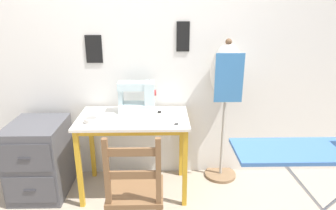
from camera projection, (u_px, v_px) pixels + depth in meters
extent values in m
plane|color=tan|center=(133.00, 208.00, 2.65)|extent=(14.00, 14.00, 0.00)
cube|color=silver|center=(134.00, 53.00, 2.85)|extent=(10.00, 0.05, 2.55)
cube|color=black|center=(94.00, 49.00, 2.80)|extent=(0.15, 0.01, 0.26)
cube|color=black|center=(183.00, 37.00, 2.78)|extent=(0.12, 0.01, 0.27)
cube|color=silver|center=(133.00, 118.00, 2.69)|extent=(0.99, 0.58, 0.02)
cube|color=gold|center=(131.00, 133.00, 2.46)|extent=(0.91, 0.03, 0.04)
cube|color=gold|center=(79.00, 170.00, 2.56)|extent=(0.04, 0.04, 0.73)
cube|color=gold|center=(185.00, 169.00, 2.58)|extent=(0.04, 0.04, 0.73)
cube|color=gold|center=(92.00, 144.00, 3.04)|extent=(0.04, 0.04, 0.73)
cube|color=gold|center=(181.00, 143.00, 3.05)|extent=(0.04, 0.04, 0.73)
cube|color=silver|center=(137.00, 107.00, 2.81)|extent=(0.33, 0.18, 0.08)
cube|color=silver|center=(150.00, 93.00, 2.77)|extent=(0.09, 0.15, 0.21)
cube|color=silver|center=(134.00, 86.00, 2.74)|extent=(0.29, 0.13, 0.07)
cube|color=silver|center=(121.00, 97.00, 2.77)|extent=(0.04, 0.10, 0.14)
cylinder|color=#B22D2D|center=(155.00, 93.00, 2.77)|extent=(0.02, 0.06, 0.06)
cylinder|color=#99999E|center=(149.00, 81.00, 2.73)|extent=(0.01, 0.01, 0.02)
cylinder|color=silver|center=(91.00, 120.00, 2.55)|extent=(0.12, 0.12, 0.04)
cylinder|color=gray|center=(91.00, 118.00, 2.55)|extent=(0.10, 0.10, 0.01)
cube|color=silver|center=(180.00, 122.00, 2.57)|extent=(0.06, 0.09, 0.00)
cube|color=silver|center=(181.00, 122.00, 2.56)|extent=(0.08, 0.08, 0.00)
torus|color=black|center=(176.00, 124.00, 2.51)|extent=(0.03, 0.03, 0.01)
torus|color=black|center=(176.00, 124.00, 2.52)|extent=(0.03, 0.03, 0.01)
cylinder|color=black|center=(160.00, 111.00, 2.77)|extent=(0.03, 0.03, 0.03)
cylinder|color=beige|center=(160.00, 110.00, 2.77)|extent=(0.04, 0.04, 0.00)
cylinder|color=beige|center=(160.00, 113.00, 2.78)|extent=(0.04, 0.04, 0.00)
cube|color=brown|center=(136.00, 191.00, 2.20)|extent=(0.40, 0.38, 0.04)
cube|color=brown|center=(117.00, 202.00, 2.42)|extent=(0.04, 0.04, 0.39)
cube|color=brown|center=(159.00, 202.00, 2.42)|extent=(0.04, 0.04, 0.39)
cube|color=brown|center=(107.00, 172.00, 1.96)|extent=(0.04, 0.04, 0.48)
cube|color=brown|center=(158.00, 171.00, 1.97)|extent=(0.04, 0.04, 0.48)
cube|color=brown|center=(132.00, 152.00, 1.92)|extent=(0.34, 0.02, 0.06)
cube|color=brown|center=(133.00, 175.00, 1.97)|extent=(0.34, 0.02, 0.06)
cube|color=#4C4C51|center=(40.00, 158.00, 2.79)|extent=(0.48, 0.55, 0.70)
cube|color=#46464B|center=(25.00, 158.00, 2.48)|extent=(0.44, 0.01, 0.25)
cube|color=#333338|center=(24.00, 159.00, 2.47)|extent=(0.10, 0.01, 0.02)
cube|color=#46464B|center=(30.00, 190.00, 2.57)|extent=(0.44, 0.01, 0.25)
cube|color=#333338|center=(30.00, 191.00, 2.57)|extent=(0.10, 0.01, 0.02)
cylinder|color=#846647|center=(220.00, 174.00, 3.15)|extent=(0.32, 0.32, 0.03)
cylinder|color=#ADA89E|center=(223.00, 134.00, 3.00)|extent=(0.03, 0.03, 0.89)
ellipsoid|color=beige|center=(227.00, 72.00, 2.80)|extent=(0.30, 0.22, 0.54)
sphere|color=brown|center=(229.00, 42.00, 2.71)|extent=(0.06, 0.06, 0.06)
cube|color=teal|center=(229.00, 78.00, 2.70)|extent=(0.26, 0.01, 0.45)
cube|color=#3D6BAD|center=(335.00, 150.00, 1.82)|extent=(1.23, 0.33, 0.02)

